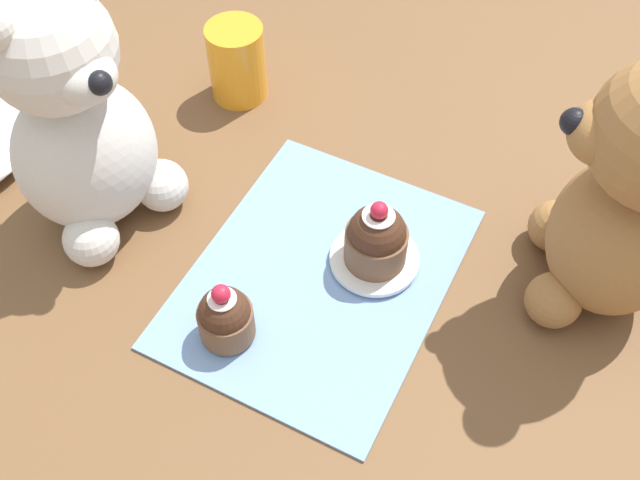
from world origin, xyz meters
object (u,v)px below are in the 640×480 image
Objects in this scene: teddy_bear_cream at (77,122)px; juice_glass at (237,62)px; cupcake_near_tan_bear at (376,238)px; teddy_bear_tan at (632,195)px; cupcake_near_cream_bear at (225,316)px; saucer_plate at (374,259)px.

teddy_bear_cream reaches higher than juice_glass.
teddy_bear_tan is at bearing -69.53° from cupcake_near_tan_bear.
teddy_bear_cream is 0.21m from cupcake_near_cream_bear.
cupcake_near_tan_bear is (0.13, -0.08, 0.01)m from cupcake_near_cream_bear.
cupcake_near_cream_bear is at bearing -151.09° from juice_glass.
cupcake_near_tan_bear is at bearing -63.72° from teddy_bear_cream.
teddy_bear_cream reaches higher than cupcake_near_tan_bear.
cupcake_near_tan_bear is (-0.07, 0.18, -0.08)m from teddy_bear_tan.
teddy_bear_cream is 0.22m from juice_glass.
teddy_bear_tan is 0.21m from cupcake_near_tan_bear.
teddy_bear_tan is at bearing -69.53° from saucer_plate.
teddy_bear_cream is at bearing 171.92° from juice_glass.
teddy_bear_cream is 0.28m from cupcake_near_tan_bear.
cupcake_near_tan_bear is 0.88× the size of juice_glass.
teddy_bear_tan reaches higher than cupcake_near_tan_bear.
teddy_bear_cream is 2.98× the size of juice_glass.
teddy_bear_cream is 0.99× the size of teddy_bear_tan.
teddy_bear_tan is 3.00× the size of juice_glass.
cupcake_near_cream_bear is at bearing 147.46° from cupcake_near_tan_bear.
cupcake_near_cream_bear is at bearing 147.46° from saucer_plate.
saucer_plate is (0.13, -0.08, -0.02)m from cupcake_near_cream_bear.
cupcake_near_tan_bear reaches higher than saucer_plate.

